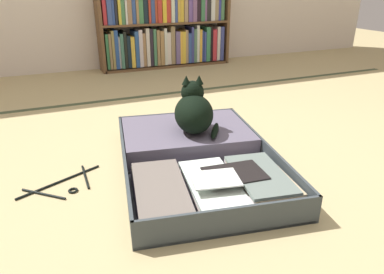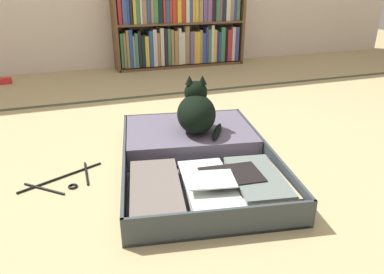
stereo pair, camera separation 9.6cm
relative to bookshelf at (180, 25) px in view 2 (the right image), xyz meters
name	(u,v)px [view 2 (the right image)]	position (x,y,z in m)	size (l,w,h in m)	color
ground_plane	(229,171)	(-0.48, -2.26, -0.41)	(10.00, 10.00, 0.00)	tan
tatami_border	(160,95)	(-0.48, -0.96, -0.41)	(4.80, 0.05, 0.00)	#3E4A31
bookshelf	(180,25)	(0.00, 0.00, 0.00)	(1.34, 0.24, 0.87)	brown
open_suitcase	(195,155)	(-0.60, -2.14, -0.36)	(0.83, 1.09, 0.11)	#373F44
black_cat	(197,111)	(-0.54, -2.00, -0.20)	(0.28, 0.32, 0.28)	black
clothes_hanger	(65,180)	(-1.20, -2.11, -0.41)	(0.36, 0.26, 0.01)	black
small_red_pouch	(5,81)	(-1.66, -0.19, -0.39)	(0.10, 0.07, 0.05)	red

